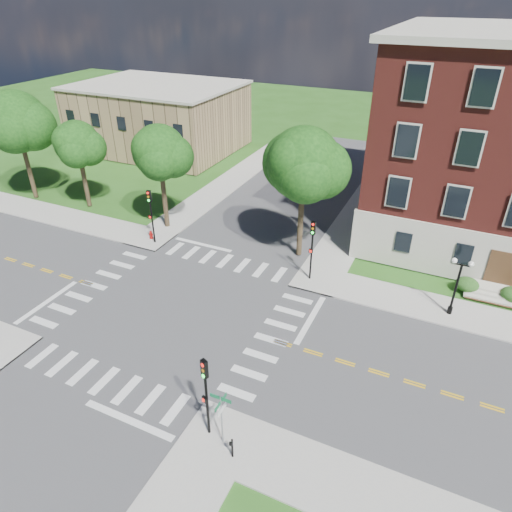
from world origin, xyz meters
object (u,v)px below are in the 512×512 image
at_px(traffic_signal_nw, 151,210).
at_px(street_sign_pole, 221,411).
at_px(push_button_post, 232,447).
at_px(traffic_signal_ne, 312,243).
at_px(twin_lamp_west, 457,284).
at_px(traffic_signal_se, 206,388).
at_px(fire_hydrant, 151,235).

distance_m(traffic_signal_nw, street_sign_pole, 21.36).
height_order(traffic_signal_nw, push_button_post, traffic_signal_nw).
xyz_separation_m(traffic_signal_ne, push_button_post, (1.72, -16.03, -2.39)).
distance_m(twin_lamp_west, push_button_post, 18.09).
relative_size(twin_lamp_west, street_sign_pole, 1.36).
height_order(traffic_signal_se, push_button_post, traffic_signal_se).
distance_m(traffic_signal_ne, fire_hydrant, 14.99).
height_order(push_button_post, fire_hydrant, push_button_post).
distance_m(traffic_signal_ne, twin_lamp_west, 10.04).
height_order(traffic_signal_se, twin_lamp_west, traffic_signal_se).
bearing_deg(traffic_signal_se, traffic_signal_ne, 90.13).
distance_m(traffic_signal_nw, push_button_post, 22.43).
bearing_deg(traffic_signal_se, traffic_signal_nw, 133.18).
relative_size(street_sign_pole, push_button_post, 2.58).
bearing_deg(traffic_signal_se, street_sign_pole, -11.46).
xyz_separation_m(traffic_signal_ne, street_sign_pole, (0.92, -15.48, -0.88)).
bearing_deg(twin_lamp_west, traffic_signal_ne, 179.71).
distance_m(twin_lamp_west, street_sign_pole, 17.91).
distance_m(traffic_signal_se, street_sign_pole, 1.26).
bearing_deg(traffic_signal_nw, traffic_signal_se, -46.82).
xyz_separation_m(traffic_signal_se, street_sign_pole, (0.89, -0.18, -0.88)).
bearing_deg(fire_hydrant, traffic_signal_ne, -0.61).
bearing_deg(traffic_signal_ne, traffic_signal_se, -89.87).
xyz_separation_m(twin_lamp_west, fire_hydrant, (-24.76, 0.21, -2.06)).
relative_size(traffic_signal_nw, push_button_post, 4.00).
height_order(twin_lamp_west, push_button_post, twin_lamp_west).
distance_m(traffic_signal_se, traffic_signal_ne, 15.30).
relative_size(traffic_signal_nw, street_sign_pole, 1.55).
relative_size(traffic_signal_ne, traffic_signal_nw, 1.00).
bearing_deg(twin_lamp_west, push_button_post, -117.43).
xyz_separation_m(push_button_post, fire_hydrant, (-16.47, 16.19, -0.33)).
bearing_deg(fire_hydrant, twin_lamp_west, -0.48).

